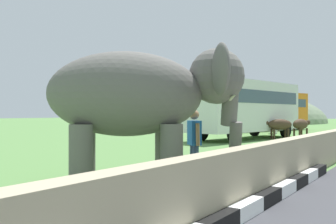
% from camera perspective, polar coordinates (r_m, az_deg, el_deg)
% --- Properties ---
extents(barrier_parapet, '(28.00, 0.36, 1.00)m').
position_cam_1_polar(barrier_parapet, '(5.13, 5.49, -12.28)').
color(barrier_parapet, tan).
rests_on(barrier_parapet, ground_plane).
extents(elephant, '(3.82, 3.85, 2.93)m').
position_cam_1_polar(elephant, '(7.33, -3.73, 2.45)').
color(elephant, '#63605C').
rests_on(elephant, ground_plane).
extents(person_handler, '(0.50, 0.55, 1.66)m').
position_cam_1_polar(person_handler, '(8.67, 4.17, -4.49)').
color(person_handler, navy).
rests_on(person_handler, ground_plane).
extents(bus_white, '(9.27, 3.96, 3.50)m').
position_cam_1_polar(bus_white, '(22.79, 12.15, 1.07)').
color(bus_white, silver).
rests_on(bus_white, ground_plane).
extents(bus_orange, '(10.14, 5.26, 3.50)m').
position_cam_1_polar(bus_orange, '(34.42, 15.14, 0.65)').
color(bus_orange, orange).
rests_on(bus_orange, ground_plane).
extents(cow_near, '(1.93, 0.92, 1.23)m').
position_cam_1_polar(cow_near, '(23.87, 20.19, -1.88)').
color(cow_near, '#473323').
rests_on(cow_near, ground_plane).
extents(cow_mid, '(1.62, 1.64, 1.23)m').
position_cam_1_polar(cow_mid, '(22.86, 17.09, -1.96)').
color(cow_mid, '#473323').
rests_on(cow_mid, ground_plane).
extents(cow_far, '(1.90, 1.15, 1.23)m').
position_cam_1_polar(cow_far, '(29.07, 16.27, -1.59)').
color(cow_far, beige).
rests_on(cow_far, ground_plane).
extents(hill_east, '(32.26, 25.81, 10.24)m').
position_cam_1_polar(hill_east, '(62.58, 11.89, -1.65)').
color(hill_east, slate).
rests_on(hill_east, ground_plane).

